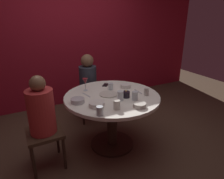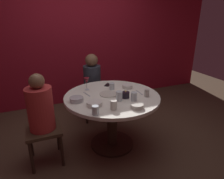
{
  "view_description": "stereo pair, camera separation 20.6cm",
  "coord_description": "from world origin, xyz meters",
  "px_view_note": "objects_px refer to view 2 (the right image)",
  "views": [
    {
      "loc": [
        -1.1,
        -2.12,
        1.74
      ],
      "look_at": [
        0.0,
        0.0,
        0.84
      ],
      "focal_mm": 31.88,
      "sensor_mm": 36.0,
      "label": 1
    },
    {
      "loc": [
        -0.92,
        -2.21,
        1.74
      ],
      "look_at": [
        0.0,
        0.0,
        0.84
      ],
      "focal_mm": 31.88,
      "sensor_mm": 36.0,
      "label": 2
    }
  ],
  "objects_px": {
    "candle_holder": "(126,95)",
    "cell_phone": "(108,85)",
    "wine_glass": "(87,81)",
    "cup_near_candle": "(119,96)",
    "bowl_salad_center": "(137,106)",
    "cup_far_edge": "(112,86)",
    "cup_by_right_diner": "(114,105)",
    "dining_table": "(112,107)",
    "bowl_serving_large": "(77,99)",
    "seated_diner_back": "(92,79)",
    "cup_center_front": "(95,110)",
    "bowl_sauce_side": "(127,86)",
    "cup_beside_wine": "(134,97)",
    "dinner_plate": "(109,94)",
    "seated_diner_left": "(41,111)",
    "bowl_small_white": "(94,104)",
    "cup_by_left_diner": "(147,93)"
  },
  "relations": [
    {
      "from": "cup_near_candle",
      "to": "seated_diner_left",
      "type": "bearing_deg",
      "value": 168.2
    },
    {
      "from": "wine_glass",
      "to": "cup_by_right_diner",
      "type": "height_order",
      "value": "wine_glass"
    },
    {
      "from": "cup_far_edge",
      "to": "dining_table",
      "type": "bearing_deg",
      "value": -111.8
    },
    {
      "from": "candle_holder",
      "to": "bowl_serving_large",
      "type": "height_order",
      "value": "candle_holder"
    },
    {
      "from": "candle_holder",
      "to": "cup_by_left_diner",
      "type": "relative_size",
      "value": 1.06
    },
    {
      "from": "wine_glass",
      "to": "cup_far_edge",
      "type": "distance_m",
      "value": 0.36
    },
    {
      "from": "cup_near_candle",
      "to": "cup_beside_wine",
      "type": "relative_size",
      "value": 1.05
    },
    {
      "from": "cell_phone",
      "to": "bowl_salad_center",
      "type": "xyz_separation_m",
      "value": [
        0.02,
        -0.85,
        0.02
      ]
    },
    {
      "from": "bowl_salad_center",
      "to": "cup_far_edge",
      "type": "distance_m",
      "value": 0.65
    },
    {
      "from": "bowl_small_white",
      "to": "cup_by_right_diner",
      "type": "height_order",
      "value": "cup_by_right_diner"
    },
    {
      "from": "wine_glass",
      "to": "cup_beside_wine",
      "type": "distance_m",
      "value": 0.73
    },
    {
      "from": "seated_diner_back",
      "to": "candle_holder",
      "type": "xyz_separation_m",
      "value": [
        0.13,
        -1.01,
        0.08
      ]
    },
    {
      "from": "wine_glass",
      "to": "cup_near_candle",
      "type": "distance_m",
      "value": 0.58
    },
    {
      "from": "cup_near_candle",
      "to": "bowl_salad_center",
      "type": "bearing_deg",
      "value": -69.36
    },
    {
      "from": "cup_center_front",
      "to": "bowl_serving_large",
      "type": "bearing_deg",
      "value": 104.54
    },
    {
      "from": "bowl_sauce_side",
      "to": "cup_center_front",
      "type": "distance_m",
      "value": 0.89
    },
    {
      "from": "dinner_plate",
      "to": "bowl_salad_center",
      "type": "xyz_separation_m",
      "value": [
        0.15,
        -0.49,
        0.02
      ]
    },
    {
      "from": "cup_far_edge",
      "to": "cell_phone",
      "type": "bearing_deg",
      "value": 84.93
    },
    {
      "from": "seated_diner_back",
      "to": "cup_beside_wine",
      "type": "bearing_deg",
      "value": 8.71
    },
    {
      "from": "cup_center_front",
      "to": "cup_far_edge",
      "type": "bearing_deg",
      "value": 54.51
    },
    {
      "from": "bowl_small_white",
      "to": "cup_center_front",
      "type": "bearing_deg",
      "value": -104.76
    },
    {
      "from": "bowl_small_white",
      "to": "cup_far_edge",
      "type": "height_order",
      "value": "cup_far_edge"
    },
    {
      "from": "dinner_plate",
      "to": "seated_diner_left",
      "type": "bearing_deg",
      "value": -177.33
    },
    {
      "from": "cell_phone",
      "to": "dinner_plate",
      "type": "bearing_deg",
      "value": -68.44
    },
    {
      "from": "wine_glass",
      "to": "bowl_small_white",
      "type": "height_order",
      "value": "wine_glass"
    },
    {
      "from": "dining_table",
      "to": "candle_holder",
      "type": "height_order",
      "value": "candle_holder"
    },
    {
      "from": "cell_phone",
      "to": "cup_by_left_diner",
      "type": "xyz_separation_m",
      "value": [
        0.3,
        -0.6,
        0.04
      ]
    },
    {
      "from": "bowl_salad_center",
      "to": "bowl_small_white",
      "type": "relative_size",
      "value": 0.82
    },
    {
      "from": "bowl_serving_large",
      "to": "cup_by_left_diner",
      "type": "distance_m",
      "value": 0.89
    },
    {
      "from": "candle_holder",
      "to": "cup_far_edge",
      "type": "relative_size",
      "value": 1.06
    },
    {
      "from": "cell_phone",
      "to": "bowl_small_white",
      "type": "relative_size",
      "value": 0.78
    },
    {
      "from": "wine_glass",
      "to": "dinner_plate",
      "type": "height_order",
      "value": "wine_glass"
    },
    {
      "from": "candle_holder",
      "to": "cup_beside_wine",
      "type": "distance_m",
      "value": 0.14
    },
    {
      "from": "candle_holder",
      "to": "cell_phone",
      "type": "relative_size",
      "value": 0.71
    },
    {
      "from": "cell_phone",
      "to": "cup_beside_wine",
      "type": "distance_m",
      "value": 0.67
    },
    {
      "from": "bowl_salad_center",
      "to": "cup_by_right_diner",
      "type": "bearing_deg",
      "value": 163.96
    },
    {
      "from": "cup_center_front",
      "to": "cell_phone",
      "type": "bearing_deg",
      "value": 60.63
    },
    {
      "from": "wine_glass",
      "to": "cup_far_edge",
      "type": "relative_size",
      "value": 1.88
    },
    {
      "from": "seated_diner_left",
      "to": "candle_holder",
      "type": "bearing_deg",
      "value": -7.8
    },
    {
      "from": "bowl_sauce_side",
      "to": "cell_phone",
      "type": "bearing_deg",
      "value": 132.5
    },
    {
      "from": "cell_phone",
      "to": "cup_far_edge",
      "type": "xyz_separation_m",
      "value": [
        -0.02,
        -0.2,
        0.04
      ]
    },
    {
      "from": "seated_diner_back",
      "to": "bowl_salad_center",
      "type": "height_order",
      "value": "seated_diner_back"
    },
    {
      "from": "candle_holder",
      "to": "cup_by_right_diner",
      "type": "bearing_deg",
      "value": -137.74
    },
    {
      "from": "seated_diner_left",
      "to": "candle_holder",
      "type": "xyz_separation_m",
      "value": [
        1.02,
        -0.14,
        0.09
      ]
    },
    {
      "from": "seated_diner_back",
      "to": "bowl_serving_large",
      "type": "distance_m",
      "value": 1.01
    },
    {
      "from": "candle_holder",
      "to": "cup_beside_wine",
      "type": "xyz_separation_m",
      "value": [
        0.05,
        -0.13,
        0.02
      ]
    },
    {
      "from": "dining_table",
      "to": "cell_phone",
      "type": "distance_m",
      "value": 0.44
    },
    {
      "from": "wine_glass",
      "to": "cup_center_front",
      "type": "bearing_deg",
      "value": -99.07
    },
    {
      "from": "dining_table",
      "to": "bowl_serving_large",
      "type": "bearing_deg",
      "value": -178.09
    },
    {
      "from": "bowl_sauce_side",
      "to": "cup_by_right_diner",
      "type": "xyz_separation_m",
      "value": [
        -0.44,
        -0.54,
        0.03
      ]
    }
  ]
}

